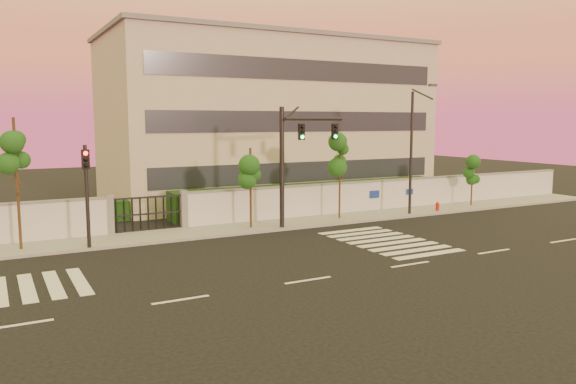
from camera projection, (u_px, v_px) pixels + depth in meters
name	position (u px, v px, depth m)	size (l,w,h in m)	color
ground	(308.00, 280.00, 21.35)	(120.00, 120.00, 0.00)	black
sidewalk	(211.00, 231.00, 30.51)	(60.00, 3.00, 0.15)	gray
perimeter_wall	(203.00, 209.00, 31.75)	(60.00, 0.36, 2.20)	silver
hedge_row	(204.00, 206.00, 34.67)	(41.00, 4.25, 1.80)	#103610
institutional_building	(266.00, 119.00, 44.02)	(24.40, 12.40, 12.25)	#B8B09B
road_markings	(232.00, 263.00, 23.89)	(57.00, 7.62, 0.02)	silver
street_tree_c	(16.00, 154.00, 25.40)	(1.65, 1.31, 6.20)	#382314
street_tree_d	(251.00, 170.00, 30.87)	(1.60, 1.27, 4.57)	#382314
street_tree_e	(340.00, 158.00, 33.74)	(1.44, 1.15, 5.21)	#382314
street_tree_f	(472.00, 171.00, 39.17)	(1.33, 1.06, 3.48)	#382314
traffic_signal_main	(296.00, 152.00, 31.15)	(4.28, 0.90, 6.80)	black
traffic_signal_secondary	(87.00, 184.00, 25.86)	(0.38, 0.36, 4.94)	black
streetlight_east	(413.00, 146.00, 35.16)	(0.49, 1.98, 8.22)	black
fire_hydrant	(437.00, 207.00, 36.94)	(0.29, 0.28, 0.75)	red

